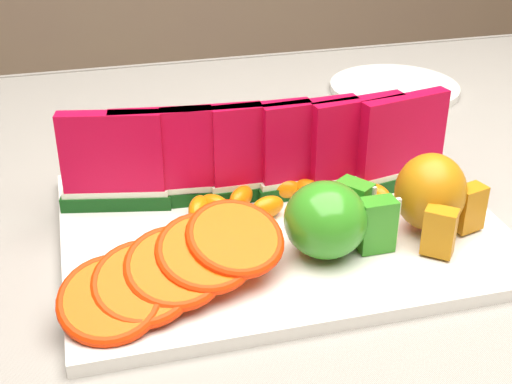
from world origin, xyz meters
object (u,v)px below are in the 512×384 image
object	(u,v)px
platter	(281,227)
fork	(161,162)
apple_cluster	(333,219)
side_plate	(394,88)
pear_cluster	(433,195)

from	to	relation	value
platter	fork	distance (m)	0.19
apple_cluster	fork	bearing A→B (deg)	116.54
side_plate	fork	distance (m)	0.38
platter	fork	xyz separation A→B (m)	(-0.09, 0.17, -0.00)
pear_cluster	platter	bearing A→B (deg)	157.55
platter	fork	world-z (taller)	platter
platter	apple_cluster	distance (m)	0.08
apple_cluster	fork	xyz separation A→B (m)	(-0.12, 0.23, -0.04)
apple_cluster	side_plate	bearing A→B (deg)	58.45
platter	side_plate	xyz separation A→B (m)	(0.26, 0.32, -0.00)
side_plate	pear_cluster	bearing A→B (deg)	-110.10
platter	pear_cluster	bearing A→B (deg)	-22.45
apple_cluster	pear_cluster	distance (m)	0.10
apple_cluster	pear_cluster	size ratio (longest dim) A/B	1.18
pear_cluster	side_plate	size ratio (longest dim) A/B	0.46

